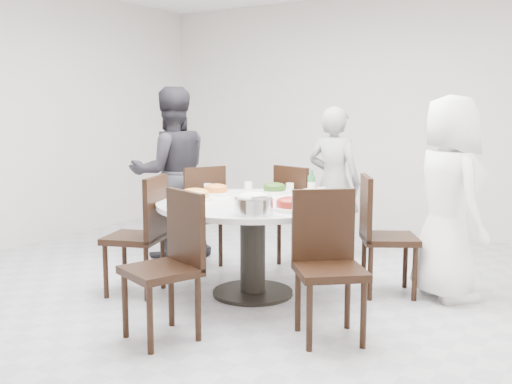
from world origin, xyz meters
The scene contains 23 objects.
floor centered at (0.00, 0.00, 0.00)m, with size 6.00×6.00×0.01m, color #AEADB2.
wall_back centered at (0.00, 3.00, 1.40)m, with size 6.00×0.01×2.80m, color beige.
wall_left centered at (-3.00, 0.00, 1.40)m, with size 0.01×6.00×2.80m, color beige.
dining_table centered at (0.04, 0.00, 0.38)m, with size 1.50×1.50×0.75m, color silver.
chair_ne centered at (0.95, 0.57, 0.47)m, with size 0.42×0.42×0.95m, color black.
chair_n centered at (-0.02, 1.03, 0.47)m, with size 0.42×0.42×0.95m, color black.
chair_nw centered at (-0.89, 0.49, 0.47)m, with size 0.42×0.42×0.95m, color black.
chair_sw centered at (-0.79, -0.46, 0.47)m, with size 0.42×0.42×0.95m, color black.
chair_s centered at (0.02, -1.10, 0.47)m, with size 0.42×0.42×0.95m, color black.
chair_se centered at (0.94, -0.54, 0.47)m, with size 0.42×0.42×0.95m, color black.
diner_right centered at (1.36, 0.72, 0.79)m, with size 0.77×0.50×1.58m, color white.
diner_middle centered at (0.09, 1.45, 0.75)m, with size 0.54×0.36×1.49m, color black.
diner_left centered at (-1.30, 0.65, 0.84)m, with size 0.82×0.64×1.68m, color black.
dish_greens centered at (-0.04, 0.49, 0.78)m, with size 0.24×0.24×0.06m, color white.
dish_pale centered at (0.41, 0.28, 0.79)m, with size 0.28×0.28×0.08m, color white.
dish_orange centered at (-0.42, 0.15, 0.78)m, with size 0.25×0.25×0.07m, color white.
dish_redbrown centered at (0.49, -0.20, 0.79)m, with size 0.30×0.30×0.07m, color white.
dish_tofu centered at (-0.39, -0.19, 0.79)m, with size 0.29×0.29×0.07m, color white.
rice_bowl centered at (0.34, -0.48, 0.81)m, with size 0.27×0.27×0.12m, color silver.
soup_bowl centered at (-0.24, -0.47, 0.79)m, with size 0.27×0.27×0.08m, color white.
beverage_bottle centered at (0.30, 0.51, 0.86)m, with size 0.06×0.06×0.22m, color #2C6F3E.
tea_cups centered at (0.05, 0.64, 0.79)m, with size 0.07×0.07×0.08m, color white.
chopsticks centered at (0.04, 0.68, 0.76)m, with size 0.24×0.04×0.01m, color tan, non-canonical shape.
Camera 1 is at (2.45, -3.94, 1.48)m, focal length 42.00 mm.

